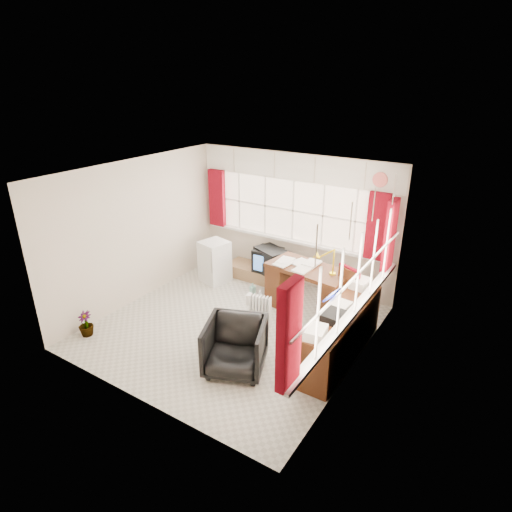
{
  "coord_description": "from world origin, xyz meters",
  "views": [
    {
      "loc": [
        3.49,
        -4.79,
        3.75
      ],
      "look_at": [
        0.09,
        0.55,
        1.07
      ],
      "focal_mm": 30.0,
      "sensor_mm": 36.0,
      "label": 1
    }
  ],
  "objects_px": {
    "task_chair": "(343,296)",
    "radiator": "(260,314)",
    "crt_tv": "(268,260)",
    "mini_fridge": "(215,262)",
    "office_chair": "(235,347)",
    "tv_bench": "(260,274)",
    "credenza": "(340,332)",
    "desk": "(308,287)",
    "desk_lamp": "(334,256)"
  },
  "relations": [
    {
      "from": "desk",
      "to": "office_chair",
      "type": "height_order",
      "value": "desk"
    },
    {
      "from": "desk_lamp",
      "to": "credenza",
      "type": "distance_m",
      "value": 1.27
    },
    {
      "from": "task_chair",
      "to": "desk_lamp",
      "type": "bearing_deg",
      "value": 154.22
    },
    {
      "from": "desk",
      "to": "desk_lamp",
      "type": "height_order",
      "value": "desk_lamp"
    },
    {
      "from": "credenza",
      "to": "mini_fridge",
      "type": "xyz_separation_m",
      "value": [
        -3.0,
        0.99,
        0.02
      ]
    },
    {
      "from": "desk_lamp",
      "to": "radiator",
      "type": "distance_m",
      "value": 1.49
    },
    {
      "from": "task_chair",
      "to": "office_chair",
      "type": "xyz_separation_m",
      "value": [
        -0.79,
        -1.84,
        -0.17
      ]
    },
    {
      "from": "desk_lamp",
      "to": "radiator",
      "type": "xyz_separation_m",
      "value": [
        -0.85,
        -0.83,
        -0.9
      ]
    },
    {
      "from": "desk",
      "to": "mini_fridge",
      "type": "height_order",
      "value": "desk"
    },
    {
      "from": "credenza",
      "to": "tv_bench",
      "type": "height_order",
      "value": "credenza"
    },
    {
      "from": "desk",
      "to": "radiator",
      "type": "bearing_deg",
      "value": -116.49
    },
    {
      "from": "task_chair",
      "to": "credenza",
      "type": "relative_size",
      "value": 0.51
    },
    {
      "from": "office_chair",
      "to": "crt_tv",
      "type": "height_order",
      "value": "office_chair"
    },
    {
      "from": "mini_fridge",
      "to": "task_chair",
      "type": "bearing_deg",
      "value": -4.51
    },
    {
      "from": "desk",
      "to": "radiator",
      "type": "distance_m",
      "value": 0.98
    },
    {
      "from": "office_chair",
      "to": "radiator",
      "type": "distance_m",
      "value": 1.18
    },
    {
      "from": "credenza",
      "to": "mini_fridge",
      "type": "bearing_deg",
      "value": 161.64
    },
    {
      "from": "task_chair",
      "to": "mini_fridge",
      "type": "xyz_separation_m",
      "value": [
        -2.72,
        0.21,
        -0.13
      ]
    },
    {
      "from": "desk",
      "to": "mini_fridge",
      "type": "xyz_separation_m",
      "value": [
        -2.05,
        0.07,
        -0.04
      ]
    },
    {
      "from": "task_chair",
      "to": "radiator",
      "type": "xyz_separation_m",
      "value": [
        -1.1,
        -0.71,
        -0.32
      ]
    },
    {
      "from": "radiator",
      "to": "tv_bench",
      "type": "xyz_separation_m",
      "value": [
        -0.9,
        1.45,
        -0.09
      ]
    },
    {
      "from": "tv_bench",
      "to": "mini_fridge",
      "type": "height_order",
      "value": "mini_fridge"
    },
    {
      "from": "desk_lamp",
      "to": "crt_tv",
      "type": "relative_size",
      "value": 0.86
    },
    {
      "from": "desk_lamp",
      "to": "crt_tv",
      "type": "bearing_deg",
      "value": 159.09
    },
    {
      "from": "radiator",
      "to": "desk",
      "type": "bearing_deg",
      "value": 63.51
    },
    {
      "from": "crt_tv",
      "to": "mini_fridge",
      "type": "xyz_separation_m",
      "value": [
        -0.9,
        -0.5,
        -0.06
      ]
    },
    {
      "from": "credenza",
      "to": "crt_tv",
      "type": "height_order",
      "value": "credenza"
    },
    {
      "from": "radiator",
      "to": "task_chair",
      "type": "bearing_deg",
      "value": 33.05
    },
    {
      "from": "desk",
      "to": "desk_lamp",
      "type": "bearing_deg",
      "value": -2.71
    },
    {
      "from": "desk",
      "to": "tv_bench",
      "type": "height_order",
      "value": "desk"
    },
    {
      "from": "desk",
      "to": "task_chair",
      "type": "bearing_deg",
      "value": -11.8
    },
    {
      "from": "task_chair",
      "to": "crt_tv",
      "type": "distance_m",
      "value": 1.96
    },
    {
      "from": "office_chair",
      "to": "credenza",
      "type": "bearing_deg",
      "value": 22.71
    },
    {
      "from": "task_chair",
      "to": "mini_fridge",
      "type": "relative_size",
      "value": 1.23
    },
    {
      "from": "office_chair",
      "to": "crt_tv",
      "type": "distance_m",
      "value": 2.76
    },
    {
      "from": "desk",
      "to": "credenza",
      "type": "relative_size",
      "value": 0.74
    },
    {
      "from": "desk_lamp",
      "to": "credenza",
      "type": "bearing_deg",
      "value": -59.63
    },
    {
      "from": "desk_lamp",
      "to": "crt_tv",
      "type": "distance_m",
      "value": 1.8
    },
    {
      "from": "desk_lamp",
      "to": "office_chair",
      "type": "height_order",
      "value": "desk_lamp"
    },
    {
      "from": "tv_bench",
      "to": "crt_tv",
      "type": "relative_size",
      "value": 2.71
    },
    {
      "from": "tv_bench",
      "to": "mini_fridge",
      "type": "relative_size",
      "value": 1.7
    },
    {
      "from": "mini_fridge",
      "to": "desk_lamp",
      "type": "bearing_deg",
      "value": -2.19
    },
    {
      "from": "desk",
      "to": "mini_fridge",
      "type": "bearing_deg",
      "value": 177.92
    },
    {
      "from": "mini_fridge",
      "to": "desk",
      "type": "bearing_deg",
      "value": -2.08
    },
    {
      "from": "office_chair",
      "to": "crt_tv",
      "type": "xyz_separation_m",
      "value": [
        -1.02,
        2.56,
        0.11
      ]
    },
    {
      "from": "office_chair",
      "to": "mini_fridge",
      "type": "xyz_separation_m",
      "value": [
        -1.92,
        2.06,
        0.04
      ]
    },
    {
      "from": "tv_bench",
      "to": "credenza",
      "type": "bearing_deg",
      "value": -33.7
    },
    {
      "from": "office_chair",
      "to": "tv_bench",
      "type": "height_order",
      "value": "office_chair"
    },
    {
      "from": "credenza",
      "to": "desk_lamp",
      "type": "bearing_deg",
      "value": 120.37
    },
    {
      "from": "desk_lamp",
      "to": "radiator",
      "type": "height_order",
      "value": "desk_lamp"
    }
  ]
}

